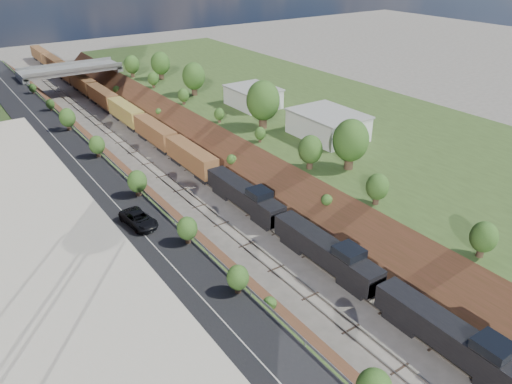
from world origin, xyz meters
The scene contains 15 objects.
platform_right centered at (33.00, 60.00, 2.50)m, with size 44.00×180.00×5.00m, color #374D1F.
embankment_left centered at (-11.00, 60.00, 0.00)m, with size 7.07×180.00×7.07m, color brown.
embankment_right centered at (11.00, 60.00, 0.00)m, with size 7.07×180.00×7.07m, color brown.
rail_left_track centered at (-2.60, 60.00, 0.09)m, with size 1.58×180.00×0.18m, color gray.
rail_right_track centered at (2.60, 60.00, 0.09)m, with size 1.58×180.00×0.18m, color gray.
road centered at (-15.50, 60.00, 5.05)m, with size 8.00×180.00×0.10m, color black.
guardrail centered at (-11.40, 59.80, 5.55)m, with size 0.10×171.00×0.70m.
commercial_building centered at (-28.00, 38.00, 8.51)m, with size 14.30×62.30×7.00m.
overpass centered at (0.00, 122.00, 4.92)m, with size 24.50×8.30×7.40m.
white_building_near centered at (23.50, 52.00, 7.00)m, with size 9.00×12.00×4.00m, color silver.
white_building_far centered at (23.00, 74.00, 6.80)m, with size 8.00×10.00×3.60m, color silver.
tree_right_large centered at (17.00, 40.00, 9.38)m, with size 5.25×5.25×7.61m.
tree_left_crest centered at (-11.80, 20.00, 7.04)m, with size 2.45×2.45×3.55m.
freight_train centered at (2.60, 91.97, 2.47)m, with size 2.78×172.14×4.55m.
suv centered at (-15.06, 41.84, 5.90)m, with size 2.65×5.76×1.60m, color black.
Camera 1 is at (-32.43, -7.99, 35.13)m, focal length 35.00 mm.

